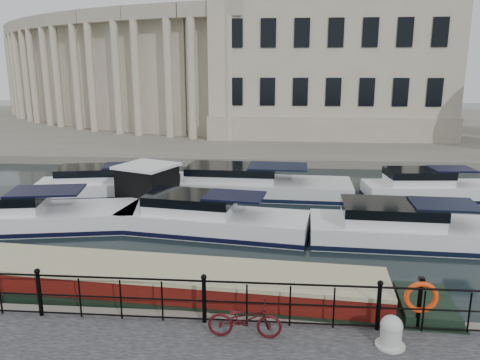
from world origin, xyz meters
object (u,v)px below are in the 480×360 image
Objects in this scene: mooring_bollard at (391,332)px; narrowboat at (147,294)px; life_ring_post at (421,298)px; harbour_hut at (148,189)px; bicycle at (245,319)px.

narrowboat is at bearing 159.30° from mooring_bollard.
life_ring_post is 7.03m from narrowboat.
narrowboat is 9.33m from harbour_hut.
harbour_hut is at bearing 126.84° from mooring_bollard.
narrowboat is (-5.99, 2.27, -0.52)m from mooring_bollard.
life_ring_post is at bearing -8.18° from narrowboat.
life_ring_post is at bearing -26.45° from harbour_hut.
harbour_hut is (-5.27, 11.15, -0.03)m from bicycle.
life_ring_post is at bearing -81.35° from bicycle.
bicycle is 1.31× the size of life_ring_post.
mooring_bollard is (3.16, -0.11, -0.10)m from bicycle.
life_ring_post reaches higher than narrowboat.
bicycle is at bearing 178.08° from mooring_bollard.
mooring_bollard is 6.43m from narrowboat.
harbour_hut reaches higher than mooring_bollard.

